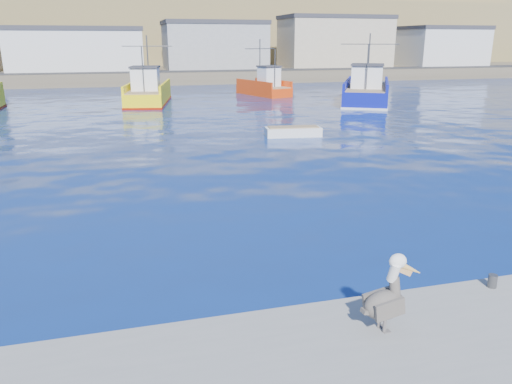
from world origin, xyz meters
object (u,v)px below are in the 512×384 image
at_px(trawler_yellow_b, 148,93).
at_px(pelican, 387,298).
at_px(skiff_mid, 293,132).
at_px(boat_orange, 265,86).
at_px(trawler_blue, 366,92).

height_order(trawler_yellow_b, pelican, trawler_yellow_b).
distance_m(skiff_mid, pelican, 22.76).
height_order(trawler_yellow_b, boat_orange, trawler_yellow_b).
bearing_deg(skiff_mid, trawler_blue, 49.60).
bearing_deg(skiff_mid, boat_orange, 77.97).
height_order(trawler_blue, skiff_mid, trawler_blue).
bearing_deg(boat_orange, trawler_yellow_b, -161.23).
distance_m(trawler_blue, skiff_mid, 19.50).
xyz_separation_m(trawler_yellow_b, pelican, (1.85, -41.77, 0.18)).
distance_m(trawler_yellow_b, skiff_mid, 21.26).
distance_m(trawler_yellow_b, trawler_blue, 20.93).
xyz_separation_m(trawler_yellow_b, trawler_blue, (20.33, -4.96, 0.08)).
xyz_separation_m(trawler_yellow_b, skiff_mid, (7.70, -19.80, -0.73)).
bearing_deg(boat_orange, trawler_blue, -51.27).
relative_size(trawler_blue, skiff_mid, 3.34).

